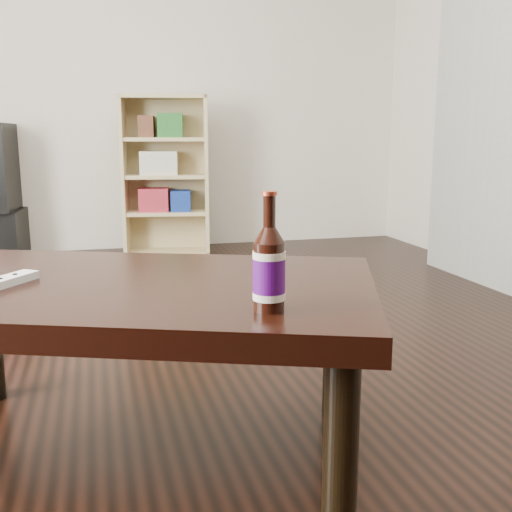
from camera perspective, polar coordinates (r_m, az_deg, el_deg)
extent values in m
cube|color=black|center=(2.08, -12.61, -14.32)|extent=(5.00, 6.00, 0.01)
cube|color=silver|center=(4.91, -15.09, 16.35)|extent=(5.00, 0.02, 2.70)
cube|color=tan|center=(4.61, -12.42, 7.40)|extent=(0.08, 0.29, 1.19)
cube|color=tan|center=(4.58, -4.75, 7.59)|extent=(0.08, 0.29, 1.19)
cube|color=tan|center=(4.59, -8.81, 14.74)|extent=(0.68, 0.40, 0.03)
cube|color=tan|center=(4.66, -8.39, 0.39)|extent=(0.68, 0.40, 0.03)
cube|color=tan|center=(4.72, -8.51, 7.62)|extent=(0.63, 0.14, 1.19)
cube|color=tan|center=(4.61, -8.50, 4.12)|extent=(0.62, 0.36, 0.03)
cube|color=tan|center=(4.59, -8.60, 7.51)|extent=(0.62, 0.36, 0.03)
cube|color=tan|center=(4.58, -8.70, 10.93)|extent=(0.62, 0.36, 0.03)
cube|color=maroon|center=(4.59, -9.69, 5.31)|extent=(0.25, 0.22, 0.17)
cube|color=navy|center=(4.58, -7.17, 5.25)|extent=(0.17, 0.20, 0.15)
cube|color=beige|center=(4.57, -9.22, 8.74)|extent=(0.30, 0.23, 0.17)
cube|color=#205E23|center=(4.56, -8.16, 12.20)|extent=(0.21, 0.21, 0.17)
cube|color=#542E1E|center=(4.57, -10.38, 12.02)|extent=(0.14, 0.20, 0.15)
cube|color=black|center=(1.66, -12.53, -3.45)|extent=(1.54, 1.23, 0.07)
cylinder|color=black|center=(1.39, 8.08, -17.59)|extent=(0.10, 0.10, 0.44)
cylinder|color=black|center=(1.94, 7.61, -8.93)|extent=(0.10, 0.10, 0.44)
cylinder|color=black|center=(1.33, 1.25, -2.00)|extent=(0.07, 0.07, 0.15)
cylinder|color=#390651|center=(1.32, 1.25, -1.87)|extent=(0.07, 0.07, 0.10)
cylinder|color=beige|center=(1.31, 1.26, 0.10)|extent=(0.07, 0.07, 0.02)
cylinder|color=beige|center=(1.34, 1.24, -3.80)|extent=(0.07, 0.07, 0.02)
cone|color=black|center=(1.31, 1.27, 2.04)|extent=(0.07, 0.07, 0.03)
cylinder|color=black|center=(1.30, 1.28, 4.28)|extent=(0.03, 0.03, 0.07)
cylinder|color=maroon|center=(1.30, 1.29, 5.99)|extent=(0.03, 0.03, 0.01)
cube|color=silver|center=(1.70, -22.68, -2.22)|extent=(0.15, 0.18, 0.02)
cylinder|color=black|center=(1.72, -21.99, -1.62)|extent=(0.02, 0.02, 0.00)
cylinder|color=black|center=(1.68, -23.20, -1.99)|extent=(0.02, 0.02, 0.00)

